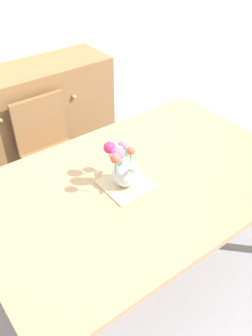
# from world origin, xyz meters

# --- Properties ---
(ground_plane) EXTENTS (12.00, 12.00, 0.00)m
(ground_plane) POSITION_xyz_m (0.00, 0.00, 0.00)
(ground_plane) COLOR #939399
(back_wall) EXTENTS (7.00, 0.10, 2.80)m
(back_wall) POSITION_xyz_m (0.00, 1.60, 1.40)
(back_wall) COLOR silver
(back_wall) RESTS_ON ground_plane
(dining_table) EXTENTS (1.86, 1.19, 0.77)m
(dining_table) POSITION_xyz_m (0.00, 0.00, 0.69)
(dining_table) COLOR tan
(dining_table) RESTS_ON ground_plane
(chair_far) EXTENTS (0.42, 0.42, 0.90)m
(chair_far) POSITION_xyz_m (-0.12, 0.94, 0.52)
(chair_far) COLOR olive
(chair_far) RESTS_ON ground_plane
(dresser) EXTENTS (1.40, 0.47, 1.00)m
(dresser) POSITION_xyz_m (-0.08, 1.33, 0.50)
(dresser) COLOR olive
(dresser) RESTS_ON ground_plane
(placemat) EXTENTS (0.26, 0.26, 0.01)m
(placemat) POSITION_xyz_m (-0.08, 0.01, 0.77)
(placemat) COLOR #CCB789
(placemat) RESTS_ON dining_table
(flower_vase) EXTENTS (0.21, 0.26, 0.26)m
(flower_vase) POSITION_xyz_m (-0.09, 0.02, 0.89)
(flower_vase) COLOR silver
(flower_vase) RESTS_ON placemat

